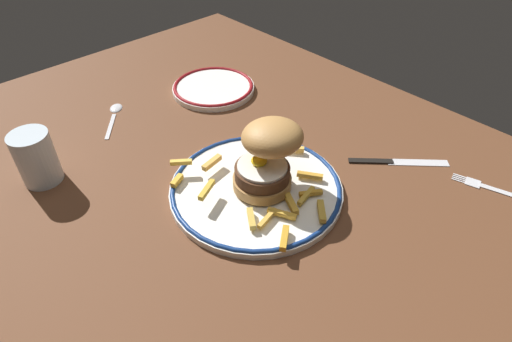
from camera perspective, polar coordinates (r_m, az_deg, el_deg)
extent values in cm
cube|color=brown|center=(77.54, -2.55, -1.56)|extent=(124.64, 94.00, 4.00)
cylinder|color=white|center=(72.35, 0.00, -2.42)|extent=(28.77, 28.77, 1.20)
torus|color=navy|center=(71.94, 0.00, -2.07)|extent=(28.37, 28.37, 0.80)
cylinder|color=#B37F43|center=(71.15, 1.03, -1.25)|extent=(9.65, 9.65, 1.80)
cylinder|color=#462A19|center=(69.87, 1.05, -0.05)|extent=(8.99, 8.99, 2.11)
cylinder|color=white|center=(69.04, 1.06, 0.78)|extent=(8.07, 8.07, 0.50)
ellipsoid|color=yellow|center=(68.81, 0.39, 1.35)|extent=(2.60, 2.60, 1.40)
ellipsoid|color=#B88346|center=(67.81, 2.17, 4.51)|extent=(11.82, 11.48, 6.02)
cube|color=gold|center=(73.00, -10.36, -1.24)|extent=(1.97, 2.93, 0.90)
cube|color=gold|center=(70.22, 7.22, -2.91)|extent=(2.65, 3.66, 0.72)
cube|color=gold|center=(67.81, 4.52, -4.43)|extent=(4.25, 2.80, 0.96)
cube|color=gold|center=(68.19, -6.51, -2.46)|extent=(2.68, 4.41, 0.83)
cube|color=gold|center=(69.66, 6.61, -3.27)|extent=(1.67, 4.57, 0.73)
cube|color=gold|center=(74.34, -5.83, 1.12)|extent=(1.66, 4.33, 0.92)
cube|color=gold|center=(81.27, 2.46, 4.36)|extent=(4.28, 1.45, 0.95)
cube|color=gold|center=(78.83, 4.99, 2.92)|extent=(3.47, 3.04, 0.89)
cube|color=gold|center=(65.54, -0.63, -6.28)|extent=(3.76, 3.04, 0.92)
cube|color=gold|center=(73.41, 7.10, -0.58)|extent=(4.10, 3.09, 0.81)
cube|color=gold|center=(65.76, 1.50, -6.22)|extent=(1.67, 4.54, 0.71)
cube|color=gold|center=(67.30, 8.61, -5.27)|extent=(3.76, 3.65, 0.98)
cube|color=#EBBA43|center=(74.19, -9.83, 1.15)|extent=(2.89, 3.36, 0.78)
cube|color=#EEB251|center=(77.29, -0.17, 2.18)|extent=(3.06, 1.14, 0.80)
cube|color=gold|center=(63.05, 3.76, -8.80)|extent=(3.35, 4.02, 0.95)
cube|color=gold|center=(66.49, 3.42, -5.62)|extent=(4.45, 2.69, 0.75)
cylinder|color=silver|center=(80.98, -26.95, 1.55)|extent=(6.48, 6.48, 9.38)
cylinder|color=silver|center=(82.35, -26.46, 0.23)|extent=(5.96, 5.96, 4.53)
cylinder|color=white|center=(100.36, -5.61, 10.75)|extent=(18.44, 18.44, 1.20)
torus|color=maroon|center=(100.07, -5.64, 11.05)|extent=(18.04, 18.04, 0.80)
cube|color=silver|center=(83.60, 30.54, -2.68)|extent=(9.89, 3.73, 0.36)
cube|color=silver|center=(83.11, 26.65, -1.34)|extent=(2.92, 2.78, 0.32)
cube|color=silver|center=(82.44, 25.13, -1.14)|extent=(2.38, 0.91, 0.28)
cube|color=silver|center=(82.84, 25.19, -0.94)|extent=(2.38, 0.91, 0.28)
cube|color=silver|center=(83.24, 25.25, -0.74)|extent=(2.38, 0.91, 0.28)
cube|color=silver|center=(83.65, 25.31, -0.55)|extent=(2.38, 0.91, 0.28)
cube|color=black|center=(81.38, 14.87, 1.34)|extent=(6.54, 6.47, 0.70)
cube|color=silver|center=(83.79, 20.52, 1.11)|extent=(9.10, 9.00, 0.24)
cube|color=silver|center=(92.60, -18.60, 5.64)|extent=(7.54, 6.23, 0.32)
ellipsoid|color=silver|center=(98.25, -17.95, 8.05)|extent=(4.44, 4.28, 0.90)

